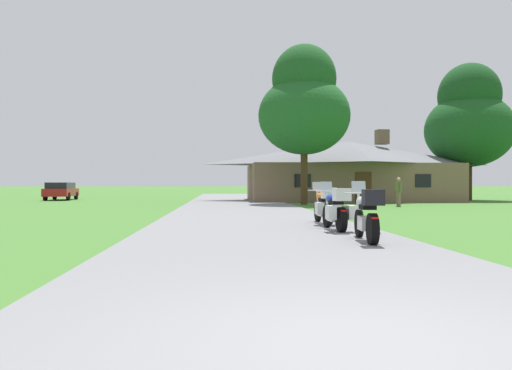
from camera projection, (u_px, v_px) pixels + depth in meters
The scene contains 10 objects.
ground_plane at pixel (242, 211), 23.76m from camera, with size 500.00×500.00×0.00m, color #42752D.
asphalt_driveway at pixel (244, 213), 21.77m from camera, with size 6.40×80.00×0.06m, color slate.
motorcycle_silver_nearest_to_camera at pixel (367, 215), 10.61m from camera, with size 0.68×2.08×1.30m.
motorcycle_blue_second_in_row at pixel (336, 210), 13.13m from camera, with size 0.75×2.08×1.30m.
motorcycle_orange_farthest_in_row at pixel (325, 206), 15.26m from camera, with size 0.73×2.08×1.30m.
stone_lodge at pixel (348, 170), 37.81m from camera, with size 15.74×8.80×5.43m.
bystander_olive_shirt_near_lodge at pixel (399, 190), 28.24m from camera, with size 0.29×0.54×1.67m.
tree_by_lodge_front at pixel (304, 105), 31.02m from camera, with size 5.73×5.73×10.00m.
tree_right_of_lodge at pixel (469, 120), 38.70m from camera, with size 6.73×6.73×10.69m.
parked_red_suv_far_left at pixel (61, 190), 39.69m from camera, with size 2.19×4.73×1.40m.
Camera 1 is at (-1.06, -3.74, 1.29)m, focal length 34.90 mm.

